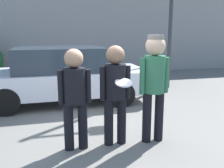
{
  "coord_description": "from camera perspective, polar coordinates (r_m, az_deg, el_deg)",
  "views": [
    {
      "loc": [
        -0.82,
        -4.09,
        1.84
      ],
      "look_at": [
        0.21,
        -0.15,
        0.98
      ],
      "focal_mm": 40.0,
      "sensor_mm": 36.0,
      "label": 1
    }
  ],
  "objects": [
    {
      "name": "parked_car_near",
      "position": [
        6.68,
        -11.14,
        2.07
      ],
      "size": [
        4.32,
        1.89,
        1.44
      ],
      "color": "silver",
      "rests_on": "ground"
    },
    {
      "name": "ground_plane",
      "position": [
        4.56,
        -3.04,
        -11.86
      ],
      "size": [
        56.0,
        56.0,
        0.0
      ],
      "primitive_type": "plane",
      "color": "#66635E"
    },
    {
      "name": "person_left",
      "position": [
        3.84,
        -8.51,
        -1.84
      ],
      "size": [
        0.5,
        0.33,
        1.59
      ],
      "color": "black",
      "rests_on": "ground"
    },
    {
      "name": "person_middle_with_frisbee",
      "position": [
        3.97,
        0.77,
        -0.84
      ],
      "size": [
        0.5,
        0.54,
        1.63
      ],
      "color": "black",
      "rests_on": "ground"
    },
    {
      "name": "storefront_building",
      "position": [
        10.97,
        -10.62,
        13.49
      ],
      "size": [
        24.0,
        0.22,
        4.29
      ],
      "color": "gray",
      "rests_on": "ground"
    },
    {
      "name": "person_right",
      "position": [
        4.12,
        9.64,
        1.23
      ],
      "size": [
        0.51,
        0.34,
        1.78
      ],
      "color": "black",
      "rests_on": "ground"
    }
  ]
}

